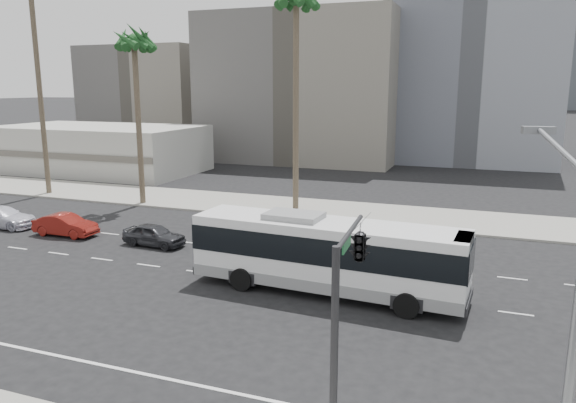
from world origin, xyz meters
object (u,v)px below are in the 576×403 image
at_px(car_c, 2,217).
at_px(palm_near, 296,4).
at_px(car_a, 154,235).
at_px(traffic_signal, 358,253).
at_px(streetlight_corner, 568,324).
at_px(car_b, 65,225).
at_px(city_bus, 326,253).
at_px(palm_mid, 134,45).

bearing_deg(car_c, palm_near, -60.43).
distance_m(car_a, traffic_signal, 20.45).
relative_size(streetlight_corner, palm_near, 0.50).
bearing_deg(car_a, car_b, 93.66).
xyz_separation_m(car_c, traffic_signal, (27.25, -13.15, 4.31)).
bearing_deg(car_c, streetlight_corner, -119.82).
relative_size(traffic_signal, palm_near, 0.36).
bearing_deg(city_bus, streetlight_corner, -50.68).
bearing_deg(car_c, traffic_signal, -120.04).
relative_size(car_a, traffic_signal, 0.64).
relative_size(car_a, palm_mid, 0.28).
bearing_deg(streetlight_corner, palm_mid, 126.85).
bearing_deg(city_bus, palm_near, 117.70).
bearing_deg(car_c, car_b, -96.48).
xyz_separation_m(city_bus, car_a, (-11.68, 3.66, -1.23)).
bearing_deg(city_bus, car_a, 166.02).
bearing_deg(car_a, traffic_signal, -127.07).
distance_m(car_c, palm_mid, 15.63).
xyz_separation_m(city_bus, streetlight_corner, (8.28, -11.44, 2.78)).
relative_size(car_b, traffic_signal, 0.69).
bearing_deg(city_bus, car_c, 174.23).
xyz_separation_m(city_bus, car_c, (-23.72, 3.85, -1.20)).
xyz_separation_m(streetlight_corner, traffic_signal, (-4.76, 2.14, 0.33)).
height_order(traffic_signal, palm_near, palm_near).
bearing_deg(car_c, city_bus, -103.49).
height_order(streetlight_corner, traffic_signal, streetlight_corner).
bearing_deg(palm_mid, city_bus, -34.61).
height_order(city_bus, car_a, city_bus).
xyz_separation_m(car_a, palm_near, (4.84, 11.50, 14.31)).
height_order(traffic_signal, palm_mid, palm_mid).
bearing_deg(streetlight_corner, palm_near, 108.41).
bearing_deg(streetlight_corner, traffic_signal, 144.57).
xyz_separation_m(city_bus, palm_mid, (-19.12, 13.20, 10.45)).
relative_size(car_a, palm_near, 0.23).
distance_m(car_a, palm_mid, 16.82).
bearing_deg(car_a, car_c, 92.53).
distance_m(city_bus, car_c, 24.06).
bearing_deg(palm_near, traffic_signal, -67.05).
xyz_separation_m(car_a, streetlight_corner, (19.96, -15.11, 4.01)).
height_order(city_bus, car_b, city_bus).
bearing_deg(palm_mid, car_c, -116.18).
xyz_separation_m(car_b, palm_mid, (-0.90, 9.56, 11.66)).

